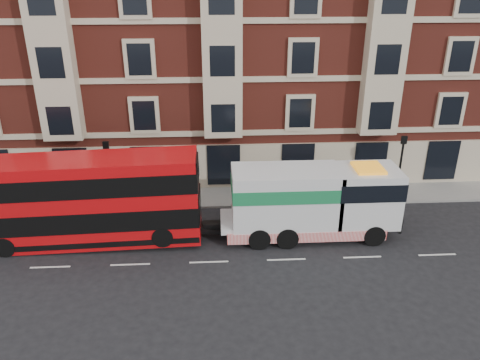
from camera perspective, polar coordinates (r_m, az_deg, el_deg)
name	(u,v)px	position (r m, az deg, el deg)	size (l,w,h in m)	color
ground	(209,262)	(24.39, -3.81, -9.95)	(120.00, 120.00, 0.00)	black
sidewalk	(209,197)	(30.88, -3.76, -2.08)	(90.00, 3.00, 0.15)	slate
victorian_terrace	(213,27)	(35.45, -3.31, 18.17)	(45.00, 12.00, 20.40)	maroon
lamp_post_west	(109,170)	(29.34, -15.70, 1.17)	(0.35, 0.15, 4.35)	black
lamp_post_east	(400,164)	(30.87, 18.98, 1.87)	(0.35, 0.15, 4.35)	black
double_decker_bus	(85,199)	(26.13, -18.36, -2.25)	(12.08, 2.77, 4.89)	red
tow_truck	(310,201)	(25.90, 8.49, -2.58)	(9.67, 2.86, 4.03)	silver
pedestrian	(4,191)	(33.04, -26.85, -1.26)	(0.60, 0.39, 1.64)	#1B1932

